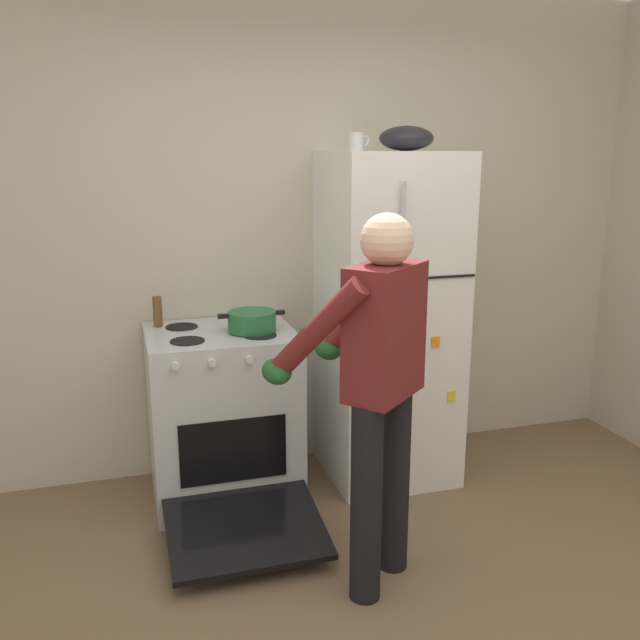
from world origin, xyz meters
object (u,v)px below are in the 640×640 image
object	(u,v)px
stove_range	(224,416)
red_pot	(252,321)
mixing_bowl	(406,138)
coffee_mug	(357,142)
person_cook	(376,371)
pepper_mill	(158,311)
refrigerator	(388,319)

from	to	relation	value
stove_range	red_pot	size ratio (longest dim) A/B	3.50
red_pot	mixing_bowl	distance (m)	1.26
stove_range	red_pot	bearing A→B (deg)	-11.35
stove_range	coffee_mug	size ratio (longest dim) A/B	10.89
mixing_bowl	person_cook	bearing A→B (deg)	-118.48
pepper_mill	mixing_bowl	bearing A→B (deg)	-8.63
red_pot	stove_range	bearing A→B (deg)	168.65
person_cook	pepper_mill	xyz separation A→B (m)	(-0.79, 1.17, 0.04)
stove_range	person_cook	xyz separation A→B (m)	(0.49, -0.95, 0.51)
refrigerator	mixing_bowl	world-z (taller)	mixing_bowl
person_cook	coffee_mug	xyz separation A→B (m)	(0.27, 1.02, 0.92)
refrigerator	mixing_bowl	distance (m)	0.98
person_cook	refrigerator	bearing A→B (deg)	65.29
refrigerator	stove_range	size ratio (longest dim) A/B	1.49
stove_range	red_pot	world-z (taller)	red_pot
stove_range	pepper_mill	distance (m)	0.66
stove_range	red_pot	xyz separation A→B (m)	(0.16, -0.03, 0.52)
refrigerator	pepper_mill	world-z (taller)	refrigerator
person_cook	mixing_bowl	distance (m)	1.44
coffee_mug	refrigerator	bearing A→B (deg)	-15.83
refrigerator	person_cook	distance (m)	1.07
person_cook	red_pot	size ratio (longest dim) A/B	4.58
stove_range	pepper_mill	bearing A→B (deg)	144.01
red_pot	coffee_mug	world-z (taller)	coffee_mug
person_cook	coffee_mug	size ratio (longest dim) A/B	14.28
person_cook	red_pot	bearing A→B (deg)	109.87
red_pot	pepper_mill	distance (m)	0.52
red_pot	pepper_mill	world-z (taller)	pepper_mill
red_pot	person_cook	bearing A→B (deg)	-70.13
refrigerator	person_cook	xyz separation A→B (m)	(-0.45, -0.97, 0.04)
coffee_mug	pepper_mill	distance (m)	1.38
refrigerator	mixing_bowl	size ratio (longest dim) A/B	6.36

